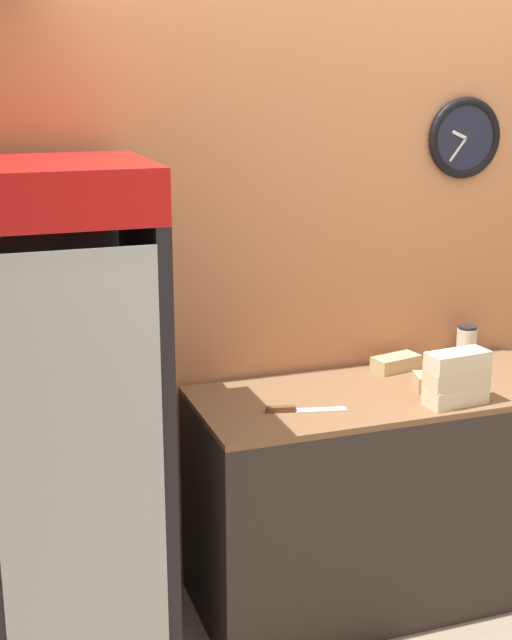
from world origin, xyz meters
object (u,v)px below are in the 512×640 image
(beverage_cooler, at_px, (63,404))
(sandwich_flat_left, at_px, (396,363))
(sandwich_stack_middle, at_px, (457,378))
(condiment_jar, at_px, (466,343))
(sandwich_stack_top, at_px, (458,360))
(chefs_knife, at_px, (295,409))
(sandwich_flat_right, at_px, (442,381))
(sandwich_stack_bottom, at_px, (455,395))

(beverage_cooler, distance_m, sandwich_flat_left, 1.46)
(sandwich_stack_middle, bearing_deg, condiment_jar, 54.16)
(sandwich_stack_top, xyz_separation_m, chefs_knife, (-0.62, 0.13, -0.17))
(sandwich_stack_middle, relative_size, condiment_jar, 1.64)
(sandwich_stack_middle, xyz_separation_m, sandwich_flat_left, (-0.02, 0.44, -0.08))
(sandwich_flat_left, bearing_deg, beverage_cooler, -171.60)
(sandwich_stack_middle, height_order, sandwich_flat_right, sandwich_stack_middle)
(sandwich_flat_left, xyz_separation_m, chefs_knife, (-0.59, -0.31, -0.02))
(sandwich_flat_left, relative_size, sandwich_flat_right, 0.94)
(sandwich_stack_middle, height_order, sandwich_flat_left, sandwich_stack_middle)
(sandwich_stack_bottom, xyz_separation_m, sandwich_stack_middle, (0.00, 0.00, 0.07))
(sandwich_stack_top, xyz_separation_m, sandwich_flat_right, (0.04, 0.16, -0.14))
(sandwich_stack_middle, height_order, sandwich_stack_top, sandwich_stack_top)
(beverage_cooler, xyz_separation_m, chefs_knife, (0.85, -0.10, -0.09))
(condiment_jar, bearing_deg, chefs_knife, -160.20)
(sandwich_stack_middle, bearing_deg, sandwich_stack_top, 0.00)
(chefs_knife, bearing_deg, sandwich_flat_right, 3.06)
(sandwich_flat_right, height_order, chefs_knife, sandwich_flat_right)
(sandwich_flat_right, bearing_deg, beverage_cooler, 177.54)
(sandwich_stack_bottom, distance_m, condiment_jar, 0.59)
(sandwich_stack_top, bearing_deg, beverage_cooler, 171.10)
(condiment_jar, bearing_deg, sandwich_flat_left, -174.89)
(sandwich_stack_bottom, distance_m, sandwich_stack_middle, 0.07)
(sandwich_stack_middle, relative_size, chefs_knife, 0.82)
(sandwich_stack_bottom, bearing_deg, chefs_knife, 168.06)
(beverage_cooler, height_order, sandwich_stack_top, beverage_cooler)
(beverage_cooler, distance_m, sandwich_stack_middle, 1.48)
(sandwich_stack_bottom, bearing_deg, sandwich_flat_left, 93.09)
(sandwich_stack_bottom, bearing_deg, sandwich_stack_top, 0.00)
(sandwich_stack_top, bearing_deg, sandwich_stack_middle, 0.00)
(sandwich_flat_right, xyz_separation_m, chefs_knife, (-0.65, -0.03, -0.02))
(sandwich_stack_bottom, bearing_deg, sandwich_flat_right, 77.47)
(sandwich_flat_left, bearing_deg, sandwich_stack_middle, -86.91)
(sandwich_stack_bottom, distance_m, sandwich_stack_top, 0.14)
(sandwich_stack_middle, bearing_deg, chefs_knife, 168.06)
(beverage_cooler, relative_size, sandwich_flat_right, 7.89)
(sandwich_stack_bottom, xyz_separation_m, sandwich_flat_left, (-0.02, 0.44, -0.00))
(sandwich_stack_top, relative_size, chefs_knife, 0.82)
(sandwich_stack_middle, distance_m, sandwich_flat_right, 0.18)
(beverage_cooler, relative_size, sandwich_flat_left, 8.36)
(sandwich_stack_top, bearing_deg, chefs_knife, 168.06)
(sandwich_stack_bottom, xyz_separation_m, chefs_knife, (-0.62, 0.13, -0.03))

